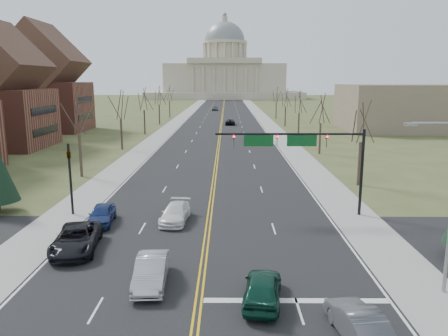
{
  "coord_description": "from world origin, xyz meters",
  "views": [
    {
      "loc": [
        1.44,
        -21.54,
        11.13
      ],
      "look_at": [
        1.17,
        18.37,
        3.0
      ],
      "focal_mm": 35.0,
      "sensor_mm": 36.0,
      "label": 1
    }
  ],
  "objects_px": {
    "car_sb_outer_second": "(102,214)",
    "car_far_sb": "(215,108)",
    "car_nb_inner_lead": "(263,288)",
    "car_sb_inner_lead": "(151,271)",
    "car_sb_outer_lead": "(76,239)",
    "signal_left": "(70,171)",
    "car_sb_inner_second": "(175,213)",
    "car_nb_outer_lead": "(359,323)",
    "street_light": "(448,197)",
    "car_far_nb": "(230,122)",
    "signal_mast": "(301,147)"
  },
  "relations": [
    {
      "from": "car_sb_outer_lead",
      "to": "car_sb_inner_second",
      "type": "distance_m",
      "value": 8.39
    },
    {
      "from": "car_sb_outer_lead",
      "to": "car_sb_outer_second",
      "type": "distance_m",
      "value": 5.5
    },
    {
      "from": "signal_mast",
      "to": "street_light",
      "type": "distance_m",
      "value": 14.51
    },
    {
      "from": "signal_mast",
      "to": "car_far_nb",
      "type": "distance_m",
      "value": 74.14
    },
    {
      "from": "car_sb_outer_lead",
      "to": "car_sb_outer_second",
      "type": "relative_size",
      "value": 1.32
    },
    {
      "from": "street_light",
      "to": "car_nb_outer_lead",
      "type": "relative_size",
      "value": 1.99
    },
    {
      "from": "car_sb_inner_second",
      "to": "car_far_nb",
      "type": "height_order",
      "value": "car_far_nb"
    },
    {
      "from": "car_nb_inner_lead",
      "to": "car_sb_inner_lead",
      "type": "xyz_separation_m",
      "value": [
        -5.97,
        1.91,
        -0.01
      ]
    },
    {
      "from": "signal_left",
      "to": "car_nb_outer_lead",
      "type": "xyz_separation_m",
      "value": [
        18.67,
        -17.84,
        -2.95
      ]
    },
    {
      "from": "signal_left",
      "to": "car_sb_inner_lead",
      "type": "bearing_deg",
      "value": -55.42
    },
    {
      "from": "signal_left",
      "to": "car_sb_outer_lead",
      "type": "height_order",
      "value": "signal_left"
    },
    {
      "from": "car_sb_outer_lead",
      "to": "car_far_nb",
      "type": "bearing_deg",
      "value": 75.03
    },
    {
      "from": "signal_mast",
      "to": "car_nb_outer_lead",
      "type": "bearing_deg",
      "value": -90.9
    },
    {
      "from": "street_light",
      "to": "car_far_sb",
      "type": "height_order",
      "value": "street_light"
    },
    {
      "from": "car_sb_outer_lead",
      "to": "car_sb_inner_second",
      "type": "xyz_separation_m",
      "value": [
        5.85,
        6.02,
        -0.11
      ]
    },
    {
      "from": "car_far_nb",
      "to": "car_sb_inner_lead",
      "type": "bearing_deg",
      "value": 87.19
    },
    {
      "from": "car_nb_outer_lead",
      "to": "car_sb_outer_lead",
      "type": "relative_size",
      "value": 0.78
    },
    {
      "from": "car_sb_inner_second",
      "to": "street_light",
      "type": "bearing_deg",
      "value": -32.42
    },
    {
      "from": "street_light",
      "to": "car_far_sb",
      "type": "relative_size",
      "value": 1.97
    },
    {
      "from": "signal_mast",
      "to": "car_sb_outer_second",
      "type": "height_order",
      "value": "signal_mast"
    },
    {
      "from": "car_sb_inner_second",
      "to": "car_far_nb",
      "type": "distance_m",
      "value": 75.82
    },
    {
      "from": "street_light",
      "to": "car_sb_inner_second",
      "type": "xyz_separation_m",
      "value": [
        -15.38,
        11.62,
        -4.51
      ]
    },
    {
      "from": "signal_left",
      "to": "car_far_sb",
      "type": "height_order",
      "value": "signal_left"
    },
    {
      "from": "signal_mast",
      "to": "car_sb_inner_second",
      "type": "height_order",
      "value": "signal_mast"
    },
    {
      "from": "signal_mast",
      "to": "car_sb_inner_lead",
      "type": "distance_m",
      "value": 17.04
    },
    {
      "from": "street_light",
      "to": "car_nb_outer_lead",
      "type": "bearing_deg",
      "value": -142.11
    },
    {
      "from": "signal_left",
      "to": "car_sb_outer_second",
      "type": "xyz_separation_m",
      "value": [
        3.14,
        -2.39,
        -2.95
      ]
    },
    {
      "from": "car_sb_inner_lead",
      "to": "car_sb_outer_second",
      "type": "bearing_deg",
      "value": 115.47
    },
    {
      "from": "signal_left",
      "to": "car_far_nb",
      "type": "relative_size",
      "value": 1.17
    },
    {
      "from": "car_sb_inner_second",
      "to": "car_far_sb",
      "type": "relative_size",
      "value": 1.05
    },
    {
      "from": "car_nb_outer_lead",
      "to": "car_far_nb",
      "type": "bearing_deg",
      "value": -94.84
    },
    {
      "from": "car_nb_inner_lead",
      "to": "car_far_nb",
      "type": "xyz_separation_m",
      "value": [
        -1.03,
        88.44,
        -0.07
      ]
    },
    {
      "from": "signal_left",
      "to": "car_sb_inner_second",
      "type": "xyz_separation_m",
      "value": [
        8.86,
        -1.88,
        -3.0
      ]
    },
    {
      "from": "car_sb_outer_second",
      "to": "car_far_sb",
      "type": "xyz_separation_m",
      "value": [
        5.47,
        126.61,
        0.03
      ]
    },
    {
      "from": "signal_left",
      "to": "car_far_sb",
      "type": "distance_m",
      "value": 124.55
    },
    {
      "from": "signal_mast",
      "to": "street_light",
      "type": "relative_size",
      "value": 1.34
    },
    {
      "from": "car_sb_inner_second",
      "to": "car_sb_outer_second",
      "type": "distance_m",
      "value": 5.75
    },
    {
      "from": "street_light",
      "to": "car_nb_outer_lead",
      "type": "height_order",
      "value": "street_light"
    },
    {
      "from": "street_light",
      "to": "signal_left",
      "type": "bearing_deg",
      "value": 150.88
    },
    {
      "from": "signal_left",
      "to": "car_sb_inner_second",
      "type": "height_order",
      "value": "signal_left"
    },
    {
      "from": "signal_left",
      "to": "car_nb_inner_lead",
      "type": "relative_size",
      "value": 1.31
    },
    {
      "from": "signal_mast",
      "to": "car_far_sb",
      "type": "distance_m",
      "value": 124.75
    },
    {
      "from": "car_nb_outer_lead",
      "to": "car_nb_inner_lead",
      "type": "bearing_deg",
      "value": -47.02
    },
    {
      "from": "car_sb_outer_second",
      "to": "car_far_sb",
      "type": "height_order",
      "value": "car_far_sb"
    },
    {
      "from": "car_sb_outer_lead",
      "to": "car_far_sb",
      "type": "relative_size",
      "value": 1.26
    },
    {
      "from": "signal_left",
      "to": "car_far_sb",
      "type": "xyz_separation_m",
      "value": [
        8.6,
        124.21,
        -2.92
      ]
    },
    {
      "from": "signal_mast",
      "to": "car_nb_outer_lead",
      "type": "xyz_separation_m",
      "value": [
        -0.28,
        -17.83,
        -5.0
      ]
    },
    {
      "from": "street_light",
      "to": "car_nb_inner_lead",
      "type": "bearing_deg",
      "value": -173.06
    },
    {
      "from": "street_light",
      "to": "car_sb_inner_lead",
      "type": "distance_m",
      "value": 16.1
    },
    {
      "from": "car_sb_outer_lead",
      "to": "car_far_sb",
      "type": "height_order",
      "value": "car_sb_outer_lead"
    }
  ]
}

